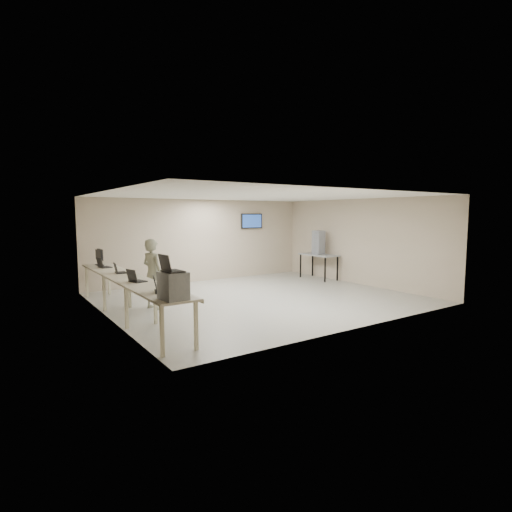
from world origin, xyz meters
TOP-DOWN VIEW (x-y plane):
  - room at (0.03, 0.06)m, footprint 8.01×7.01m
  - workbench at (-3.59, 0.00)m, footprint 0.76×6.00m
  - equipment_box at (-3.65, -2.75)m, footprint 0.42×0.47m
  - laptop_on_box at (-3.71, -2.75)m, footprint 0.34×0.40m
  - laptop_0 at (-3.62, -2.02)m, footprint 0.43×0.46m
  - laptop_1 at (-3.64, -0.70)m, footprint 0.37×0.40m
  - laptop_2 at (-3.59, 0.76)m, footprint 0.30×0.35m
  - laptop_3 at (-3.66, 2.00)m, footprint 0.35×0.39m
  - monitor_near at (-3.60, 2.50)m, footprint 0.21×0.46m
  - monitor_far at (-3.60, 2.75)m, footprint 0.19×0.42m
  - soldier at (-2.86, 0.46)m, footprint 0.59×0.73m
  - side_table at (3.60, 1.53)m, footprint 0.69×1.47m
  - storage_bins at (3.58, 1.53)m, footprint 0.32×0.35m

SIDE VIEW (x-z plane):
  - side_table at x=3.60m, z-range 0.37..1.25m
  - workbench at x=-3.59m, z-range 0.38..1.28m
  - soldier at x=-2.86m, z-range 0.00..1.72m
  - laptop_2 at x=-3.59m, z-range 0.84..1.09m
  - laptop_1 at x=-3.64m, z-range 0.83..1.11m
  - laptop_3 at x=-3.66m, z-range 0.83..1.11m
  - laptop_0 at x=-3.62m, z-range 0.83..1.13m
  - equipment_box at x=-3.65m, z-range 0.90..1.36m
  - monitor_far at x=-3.60m, z-range 0.94..1.36m
  - monitor_near at x=-3.60m, z-range 0.95..1.40m
  - storage_bins at x=3.58m, z-range 0.88..1.73m
  - room at x=0.03m, z-range 0.01..2.82m
  - laptop_on_box at x=-3.71m, z-range 1.29..1.58m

